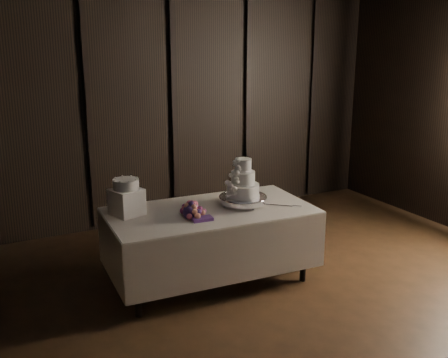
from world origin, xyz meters
TOP-DOWN VIEW (x-y plane):
  - room at (0.00, 0.00)m, footprint 6.08×7.08m
  - display_table at (-0.42, 1.51)m, footprint 2.04×1.14m
  - cake_stand at (-0.07, 1.49)m, footprint 0.62×0.62m
  - wedding_cake at (-0.10, 1.47)m, footprint 0.37×0.32m
  - bouquet at (-0.67, 1.38)m, footprint 0.33×0.43m
  - box_pedestal at (-1.19, 1.73)m, footprint 0.33×0.33m
  - small_cake at (-1.19, 1.73)m, footprint 0.27×0.27m
  - cake_knife at (0.23, 1.31)m, footprint 0.29×0.26m

SIDE VIEW (x-z plane):
  - display_table at x=-0.42m, z-range 0.04..0.80m
  - cake_knife at x=0.23m, z-range 0.76..0.77m
  - cake_stand at x=-0.07m, z-range 0.76..0.85m
  - bouquet at x=-0.67m, z-range 0.73..0.92m
  - box_pedestal at x=-1.19m, z-range 0.76..1.01m
  - wedding_cake at x=-0.10m, z-range 0.81..1.20m
  - small_cake at x=-1.19m, z-range 1.01..1.11m
  - room at x=0.00m, z-range -0.04..3.04m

